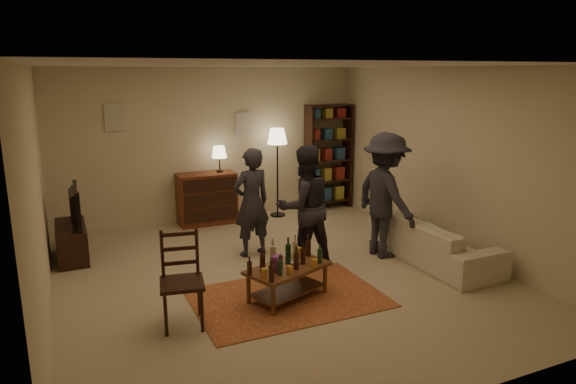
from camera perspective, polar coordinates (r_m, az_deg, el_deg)
floor at (r=6.87m, az=-1.04°, el=-9.24°), size 6.00×6.00×0.00m
room_shell at (r=9.04m, az=-12.53°, el=7.80°), size 6.00×6.00×6.00m
rug at (r=6.22m, az=-0.03°, el=-11.66°), size 2.20×1.50×0.01m
coffee_table at (r=6.07m, az=-0.14°, el=-8.55°), size 1.11×0.84×0.74m
dining_chair at (r=5.56m, az=-11.77°, el=-9.03°), size 0.52×0.52×1.03m
tv_stand at (r=7.95m, az=-22.95°, el=-4.20°), size 0.40×1.00×1.06m
dresser at (r=9.11m, az=-8.95°, el=-0.56°), size 1.00×0.50×1.36m
bookshelf at (r=9.96m, az=4.49°, el=4.03°), size 0.90×0.34×2.02m
floor_lamp at (r=9.30m, az=-1.20°, el=5.55°), size 0.36×0.36×1.63m
sofa at (r=7.55m, az=15.80°, el=-5.19°), size 0.81×2.08×0.61m
person_left at (r=7.38m, az=-4.07°, el=-1.17°), size 0.63×0.47×1.58m
person_right at (r=6.96m, az=1.81°, el=-1.63°), size 0.83×0.66×1.68m
person_by_sofa at (r=7.45m, az=10.76°, el=-0.38°), size 0.72×1.19×1.80m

